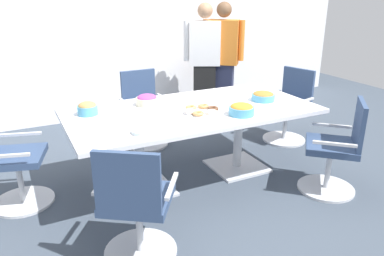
{
  "coord_description": "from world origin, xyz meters",
  "views": [
    {
      "loc": [
        -1.55,
        -3.13,
        1.85
      ],
      "look_at": [
        0.0,
        0.0,
        0.55
      ],
      "focal_mm": 35.2,
      "sensor_mm": 36.0,
      "label": 1
    }
  ],
  "objects_px": {
    "office_chair_1": "(11,163)",
    "donut_platter": "(201,111)",
    "conference_table": "(192,121)",
    "person_standing_1": "(223,59)",
    "snack_bowl_pretzels": "(263,96)",
    "plate_stack": "(144,131)",
    "office_chair_2": "(136,209)",
    "snack_bowl_cookies": "(87,108)",
    "office_chair_0": "(144,113)",
    "snack_bowl_candy_mix": "(147,100)",
    "snack_bowl_chips_orange": "(242,109)",
    "person_standing_0": "(205,60)",
    "office_chair_4": "(289,109)",
    "office_chair_3": "(337,152)"
  },
  "relations": [
    {
      "from": "snack_bowl_chips_orange",
      "to": "person_standing_0",
      "type": "bearing_deg",
      "value": 70.73
    },
    {
      "from": "person_standing_1",
      "to": "office_chair_0",
      "type": "bearing_deg",
      "value": 61.15
    },
    {
      "from": "donut_platter",
      "to": "conference_table",
      "type": "bearing_deg",
      "value": 99.32
    },
    {
      "from": "snack_bowl_candy_mix",
      "to": "snack_bowl_chips_orange",
      "type": "relative_size",
      "value": 0.94
    },
    {
      "from": "office_chair_2",
      "to": "person_standing_0",
      "type": "height_order",
      "value": "person_standing_0"
    },
    {
      "from": "office_chair_0",
      "to": "snack_bowl_pretzels",
      "type": "bearing_deg",
      "value": 127.29
    },
    {
      "from": "conference_table",
      "to": "person_standing_1",
      "type": "height_order",
      "value": "person_standing_1"
    },
    {
      "from": "snack_bowl_chips_orange",
      "to": "person_standing_1",
      "type": "bearing_deg",
      "value": 63.69
    },
    {
      "from": "office_chair_1",
      "to": "plate_stack",
      "type": "relative_size",
      "value": 4.5
    },
    {
      "from": "person_standing_0",
      "to": "person_standing_1",
      "type": "bearing_deg",
      "value": -169.91
    },
    {
      "from": "office_chair_4",
      "to": "person_standing_0",
      "type": "distance_m",
      "value": 1.48
    },
    {
      "from": "office_chair_1",
      "to": "snack_bowl_cookies",
      "type": "height_order",
      "value": "office_chair_1"
    },
    {
      "from": "office_chair_0",
      "to": "office_chair_2",
      "type": "relative_size",
      "value": 1.0
    },
    {
      "from": "person_standing_0",
      "to": "snack_bowl_cookies",
      "type": "bearing_deg",
      "value": 61.73
    },
    {
      "from": "snack_bowl_cookies",
      "to": "person_standing_0",
      "type": "bearing_deg",
      "value": 35.87
    },
    {
      "from": "office_chair_2",
      "to": "snack_bowl_chips_orange",
      "type": "relative_size",
      "value": 3.86
    },
    {
      "from": "office_chair_0",
      "to": "conference_table",
      "type": "bearing_deg",
      "value": 95.62
    },
    {
      "from": "office_chair_3",
      "to": "snack_bowl_cookies",
      "type": "relative_size",
      "value": 4.85
    },
    {
      "from": "office_chair_0",
      "to": "person_standing_1",
      "type": "xyz_separation_m",
      "value": [
        1.44,
        0.54,
        0.46
      ]
    },
    {
      "from": "conference_table",
      "to": "donut_platter",
      "type": "xyz_separation_m",
      "value": [
        0.02,
        -0.14,
        0.14
      ]
    },
    {
      "from": "snack_bowl_cookies",
      "to": "person_standing_1",
      "type": "bearing_deg",
      "value": 31.18
    },
    {
      "from": "conference_table",
      "to": "office_chair_1",
      "type": "xyz_separation_m",
      "value": [
        -1.65,
        0.26,
        -0.22
      ]
    },
    {
      "from": "office_chair_4",
      "to": "donut_platter",
      "type": "height_order",
      "value": "office_chair_4"
    },
    {
      "from": "snack_bowl_pretzels",
      "to": "plate_stack",
      "type": "xyz_separation_m",
      "value": [
        -1.43,
        -0.34,
        -0.03
      ]
    },
    {
      "from": "office_chair_2",
      "to": "office_chair_4",
      "type": "bearing_deg",
      "value": 62.39
    },
    {
      "from": "office_chair_3",
      "to": "person_standing_0",
      "type": "relative_size",
      "value": 0.55
    },
    {
      "from": "office_chair_2",
      "to": "snack_bowl_cookies",
      "type": "relative_size",
      "value": 4.85
    },
    {
      "from": "person_standing_0",
      "to": "snack_bowl_chips_orange",
      "type": "xyz_separation_m",
      "value": [
        -0.73,
        -2.09,
        -0.06
      ]
    },
    {
      "from": "person_standing_1",
      "to": "snack_bowl_cookies",
      "type": "xyz_separation_m",
      "value": [
        -2.27,
        -1.37,
        -0.06
      ]
    },
    {
      "from": "conference_table",
      "to": "person_standing_1",
      "type": "bearing_deg",
      "value": 51.17
    },
    {
      "from": "office_chair_3",
      "to": "snack_bowl_cookies",
      "type": "bearing_deg",
      "value": 104.26
    },
    {
      "from": "person_standing_1",
      "to": "snack_bowl_pretzels",
      "type": "distance_m",
      "value": 1.79
    },
    {
      "from": "person_standing_0",
      "to": "plate_stack",
      "type": "relative_size",
      "value": 8.25
    },
    {
      "from": "conference_table",
      "to": "donut_platter",
      "type": "distance_m",
      "value": 0.21
    },
    {
      "from": "conference_table",
      "to": "office_chair_3",
      "type": "distance_m",
      "value": 1.4
    },
    {
      "from": "person_standing_1",
      "to": "donut_platter",
      "type": "height_order",
      "value": "person_standing_1"
    },
    {
      "from": "snack_bowl_chips_orange",
      "to": "office_chair_4",
      "type": "bearing_deg",
      "value": 32.02
    },
    {
      "from": "snack_bowl_candy_mix",
      "to": "plate_stack",
      "type": "bearing_deg",
      "value": -112.02
    },
    {
      "from": "office_chair_1",
      "to": "donut_platter",
      "type": "height_order",
      "value": "office_chair_1"
    },
    {
      "from": "office_chair_1",
      "to": "snack_bowl_cookies",
      "type": "distance_m",
      "value": 0.82
    },
    {
      "from": "snack_bowl_pretzels",
      "to": "snack_bowl_chips_orange",
      "type": "bearing_deg",
      "value": -147.15
    },
    {
      "from": "office_chair_3",
      "to": "office_chair_2",
      "type": "bearing_deg",
      "value": 135.51
    },
    {
      "from": "snack_bowl_candy_mix",
      "to": "snack_bowl_pretzels",
      "type": "distance_m",
      "value": 1.2
    },
    {
      "from": "snack_bowl_candy_mix",
      "to": "snack_bowl_cookies",
      "type": "height_order",
      "value": "snack_bowl_cookies"
    },
    {
      "from": "office_chair_0",
      "to": "snack_bowl_candy_mix",
      "type": "bearing_deg",
      "value": 73.32
    },
    {
      "from": "office_chair_0",
      "to": "person_standing_1",
      "type": "relative_size",
      "value": 0.54
    },
    {
      "from": "snack_bowl_chips_orange",
      "to": "office_chair_3",
      "type": "bearing_deg",
      "value": -30.87
    },
    {
      "from": "snack_bowl_cookies",
      "to": "snack_bowl_candy_mix",
      "type": "bearing_deg",
      "value": 4.28
    },
    {
      "from": "office_chair_4",
      "to": "snack_bowl_candy_mix",
      "type": "height_order",
      "value": "office_chair_4"
    },
    {
      "from": "office_chair_1",
      "to": "office_chair_4",
      "type": "xyz_separation_m",
      "value": [
        3.23,
        0.15,
        0.0
      ]
    }
  ]
}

